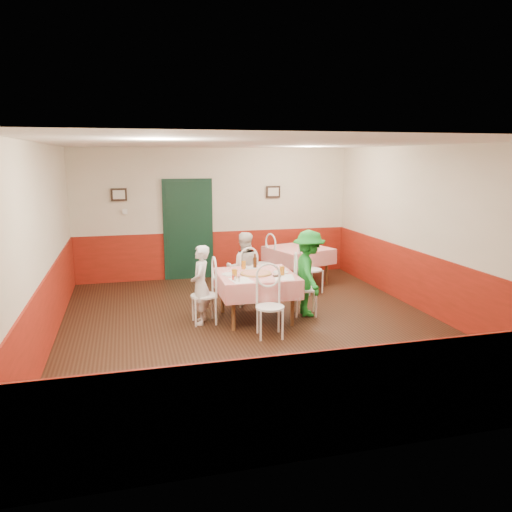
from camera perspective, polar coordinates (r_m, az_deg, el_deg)
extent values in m
plane|color=black|center=(7.87, -0.03, -8.08)|extent=(7.00, 7.00, 0.00)
plane|color=white|center=(7.43, -0.03, 12.74)|extent=(7.00, 7.00, 0.00)
cube|color=beige|center=(10.92, -4.69, 4.87)|extent=(6.00, 0.10, 2.80)
cube|color=beige|center=(4.31, 11.87, -5.24)|extent=(6.00, 0.10, 2.80)
cube|color=beige|center=(7.37, -23.21, 0.92)|extent=(0.10, 7.00, 2.80)
cube|color=beige|center=(8.77, 19.32, 2.71)|extent=(0.10, 7.00, 2.80)
cube|color=maroon|center=(11.04, -4.61, 0.21)|extent=(6.00, 0.03, 1.00)
cube|color=maroon|center=(4.66, 11.33, -15.87)|extent=(6.00, 0.03, 1.00)
cube|color=maroon|center=(7.57, -22.57, -5.79)|extent=(0.03, 7.00, 1.00)
cube|color=maroon|center=(8.93, 18.87, -3.01)|extent=(0.03, 7.00, 1.00)
cube|color=black|center=(10.83, -7.75, 2.88)|extent=(0.96, 0.06, 2.10)
cube|color=black|center=(10.67, -15.40, 6.78)|extent=(0.32, 0.03, 0.26)
cube|color=black|center=(11.13, 1.97, 7.34)|extent=(0.32, 0.03, 0.26)
cube|color=white|center=(10.70, -14.76, 4.94)|extent=(0.10, 0.03, 0.10)
cube|color=red|center=(8.14, 0.00, -4.67)|extent=(1.24, 1.24, 0.77)
cube|color=red|center=(10.46, 4.84, -1.11)|extent=(1.41, 1.41, 0.77)
cylinder|color=#B74723|center=(8.00, -0.02, -1.97)|extent=(0.50, 0.50, 0.03)
cylinder|color=white|center=(7.98, -3.04, -2.10)|extent=(0.25, 0.25, 0.01)
cylinder|color=white|center=(8.12, 2.83, -1.86)|extent=(0.25, 0.25, 0.01)
cylinder|color=white|center=(8.42, -0.59, -1.37)|extent=(0.25, 0.25, 0.01)
cylinder|color=#BF7219|center=(7.71, -2.48, -2.05)|extent=(0.08, 0.08, 0.15)
cylinder|color=#BF7219|center=(7.93, 2.99, -1.69)|extent=(0.08, 0.08, 0.15)
cylinder|color=#BF7219|center=(8.36, -1.42, -1.04)|extent=(0.08, 0.08, 0.14)
cylinder|color=#381C0A|center=(8.40, -0.12, -0.65)|extent=(0.06, 0.06, 0.23)
cylinder|color=silver|center=(7.54, -2.40, -2.58)|extent=(0.04, 0.04, 0.09)
cylinder|color=silver|center=(7.48, -1.97, -2.69)|extent=(0.04, 0.04, 0.09)
cylinder|color=#B23319|center=(7.62, -2.63, -2.44)|extent=(0.04, 0.04, 0.09)
cube|color=white|center=(7.61, -1.72, -2.79)|extent=(0.35, 0.43, 0.00)
cube|color=white|center=(7.80, 3.24, -2.45)|extent=(0.38, 0.46, 0.00)
cube|color=black|center=(7.85, 2.41, -2.29)|extent=(0.11, 0.09, 0.02)
imported|color=gray|center=(7.91, -6.35, -3.30)|extent=(0.41, 0.52, 1.26)
imported|color=gray|center=(8.92, -1.39, -1.41)|extent=(0.71, 0.59, 1.30)
imported|color=gray|center=(8.31, 6.04, -1.96)|extent=(0.65, 0.99, 1.43)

